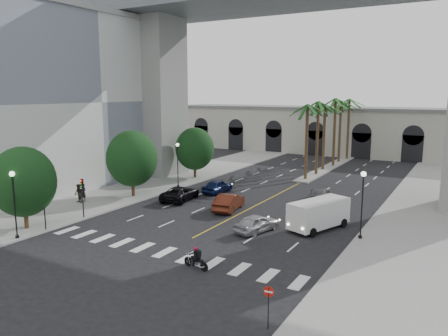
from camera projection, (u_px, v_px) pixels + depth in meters
The scene contains 31 objects.
ground at pixel (177, 246), 32.09m from camera, with size 140.00×140.00×0.00m, color black.
sidewalk_left at pixel (149, 186), 52.25m from camera, with size 8.00×100.00×0.15m, color gray.
sidewalk_right at pixel (421, 223), 37.57m from camera, with size 8.00×100.00×0.15m, color gray.
median at pixel (328, 168), 64.57m from camera, with size 2.00×24.00×0.20m, color gray.
building_left at pixel (55, 99), 53.80m from camera, with size 16.50×32.50×20.60m.
pier_building at pixel (357, 131), 78.39m from camera, with size 71.00×10.50×8.50m.
bridge at pixel (323, 22), 46.05m from camera, with size 75.00×13.00×26.00m.
palm_a at pixel (308, 109), 54.47m from camera, with size 3.20×3.20×10.30m.
palm_b at pixel (318, 106), 57.80m from camera, with size 3.20×3.20×10.60m.
palm_c at pixel (325, 108), 61.44m from camera, with size 3.20×3.20×10.10m.
palm_d at pixel (336, 102), 64.56m from camera, with size 3.20×3.20×10.90m.
palm_e at pixel (341, 105), 68.18m from camera, with size 3.20×3.20×10.40m.
palm_f at pixel (349, 103), 71.41m from camera, with size 3.20×3.20×10.70m.
street_tree_near at pixel (23, 182), 35.20m from camera, with size 5.20×5.20×6.89m.
street_tree_mid at pixel (132, 159), 46.28m from camera, with size 5.44×5.44×7.21m.
street_tree_far at pixel (195, 149), 56.60m from camera, with size 5.04×5.04×6.68m.
lamp_post_left_near at pixel (14, 199), 32.84m from camera, with size 0.40×0.40×5.35m.
lamp_post_left_far at pixel (178, 161), 50.80m from camera, with size 0.40×0.40×5.35m.
lamp_post_right at pixel (362, 199), 32.80m from camera, with size 0.40×0.40×5.35m.
traffic_signal_near at pixel (44, 201), 35.06m from camera, with size 0.25×0.18×3.65m.
traffic_signal_far at pixel (82, 192), 38.48m from camera, with size 0.25×0.18×3.65m.
motorcycle_rider at pixel (197, 259), 27.85m from camera, with size 2.01×0.60×1.46m.
car_a at pixel (257, 223), 35.25m from camera, with size 1.70×4.24×1.44m, color #9F9FA3.
car_b at pixel (229, 202), 41.69m from camera, with size 1.71×4.91×1.62m, color #4F1C0F.
car_c at pixel (180, 193), 45.54m from camera, with size 2.46×5.33×1.48m, color black.
car_d at pixel (320, 195), 45.04m from camera, with size 2.02×4.98×1.45m, color slate.
car_e at pixel (218, 186), 48.93m from camera, with size 1.77×4.41×1.50m, color #0F1A47.
cargo_van at pixel (318, 213), 35.81m from camera, with size 3.99×6.06×2.42m.
pedestrian_a at pixel (83, 193), 44.48m from camera, with size 0.66×0.43×1.81m, color black.
pedestrian_b at pixel (79, 194), 43.80m from camera, with size 0.93×0.73×1.92m, color black.
do_not_enter_sign at pixel (269, 298), 20.56m from camera, with size 0.53×0.08×2.17m.
Camera 1 is at (18.21, -24.87, 11.17)m, focal length 35.00 mm.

